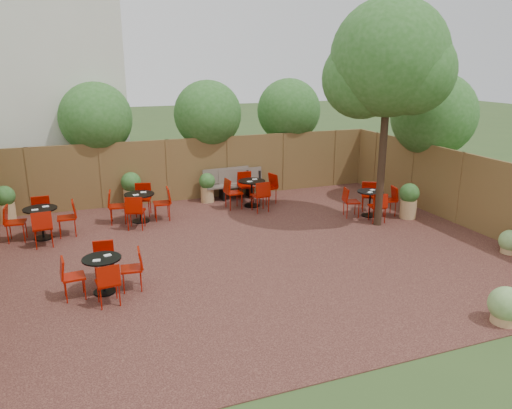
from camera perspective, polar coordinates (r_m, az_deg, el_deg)
name	(u,v)px	position (r m, az deg, el deg)	size (l,w,h in m)	color
ground	(253,252)	(11.73, -0.29, -5.46)	(80.00, 80.00, 0.00)	#354F23
courtyard_paving	(253,251)	(11.73, -0.29, -5.41)	(12.00, 10.00, 0.02)	#351816
fence_back	(199,169)	(16.03, -6.59, 4.13)	(12.00, 0.08, 2.00)	brown
fence_right	(459,188)	(14.55, 22.42, 1.74)	(0.08, 10.00, 2.00)	brown
neighbour_building	(40,72)	(18.22, -23.69, 13.88)	(5.00, 4.00, 8.00)	beige
overhang_foliage	(175,125)	(13.50, -9.35, 9.02)	(15.71, 10.45, 2.57)	#295B1D
courtyard_tree	(389,65)	(13.26, 15.11, 15.30)	(3.02, 2.96, 5.88)	black
park_bench_left	(241,183)	(16.16, -1.69, 2.52)	(1.54, 0.56, 0.94)	brown
park_bench_right	(228,183)	(16.02, -3.30, 2.47)	(1.65, 0.66, 0.99)	brown
bistro_tables	(187,212)	(13.26, -7.93, -0.85)	(10.39, 6.14, 0.94)	black
planters	(180,194)	(14.66, -8.75, 1.19)	(11.23, 4.45, 1.10)	tan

